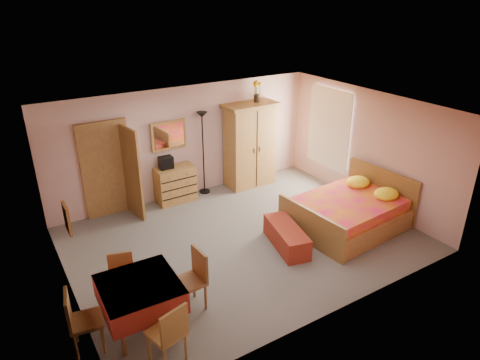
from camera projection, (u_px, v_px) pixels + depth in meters
floor at (244, 239)px, 8.50m from camera, size 6.50×6.50×0.00m
ceiling at (244, 111)px, 7.43m from camera, size 6.50×6.50×0.00m
wall_back at (186, 142)px, 9.91m from camera, size 6.50×0.10×2.60m
wall_front at (338, 241)px, 6.03m from camera, size 6.50×0.10×2.60m
wall_left at (61, 226)px, 6.40m from camera, size 0.10×5.00×2.60m
wall_right at (367, 148)px, 9.53m from camera, size 0.10×5.00×2.60m
doorway at (106, 170)px, 9.08m from camera, size 1.06×0.12×2.15m
window at (329, 128)px, 10.38m from camera, size 0.08×1.40×1.95m
picture_left at (67, 219)px, 5.79m from camera, size 0.04×0.32×0.42m
picture_back at (270, 117)px, 10.91m from camera, size 0.30×0.04×0.40m
chest_of_drawers at (176, 184)px, 9.86m from camera, size 0.91×0.47×0.85m
wall_mirror at (169, 135)px, 9.56m from camera, size 0.84×0.10×0.66m
stereo at (166, 163)px, 9.58m from camera, size 0.30×0.22×0.28m
floor_lamp at (203, 154)px, 10.07m from camera, size 0.30×0.30×2.00m
wardrobe at (250, 145)px, 10.50m from camera, size 1.34×0.72×2.08m
sunflower_vase at (257, 91)px, 10.10m from camera, size 0.20×0.20×0.50m
bed at (348, 205)px, 8.72m from camera, size 2.38×1.94×1.04m
bench at (286, 237)px, 8.18m from camera, size 0.75×1.33×0.42m
dining_table at (141, 306)px, 6.13m from camera, size 1.11×1.11×0.78m
chair_south at (166, 332)px, 5.56m from camera, size 0.52×0.52×0.94m
chair_north at (122, 282)px, 6.59m from camera, size 0.47×0.47×0.84m
chair_west at (86, 320)px, 5.75m from camera, size 0.50×0.50×0.94m
chair_east at (189, 281)px, 6.49m from camera, size 0.47×0.47×0.97m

